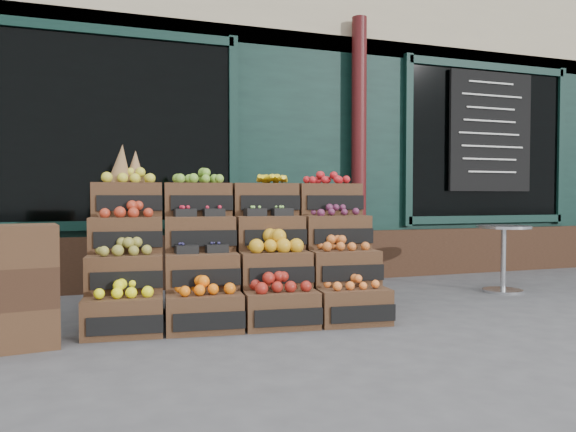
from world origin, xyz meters
name	(u,v)px	position (x,y,z in m)	size (l,w,h in m)	color
ground	(340,323)	(0.00, 0.00, 0.00)	(60.00, 60.00, 0.00)	#49494C
shop_facade	(210,114)	(0.00, 5.11, 2.40)	(12.00, 6.24, 4.80)	black
crate_display	(234,263)	(-0.75, 0.55, 0.46)	(2.48, 1.42, 1.48)	#462D1B
spare_crates	(13,287)	(-2.40, 0.05, 0.42)	(0.60, 0.45, 0.84)	#462D1B
bistro_table	(503,251)	(2.28, 0.75, 0.45)	(0.57, 0.57, 0.72)	silver
shopkeeper	(73,205)	(-2.09, 2.88, 0.92)	(0.67, 0.44, 1.85)	#1E6B38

